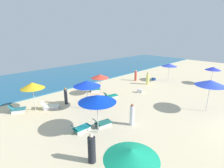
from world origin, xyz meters
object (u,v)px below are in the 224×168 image
(umbrella_0, at_px, (87,83))
(cooler_box_1, at_px, (154,79))
(umbrella_1, at_px, (213,68))
(umbrella_5, at_px, (210,83))
(lounge_chair_4_0, at_px, (102,123))
(cooler_box_0, at_px, (140,91))
(lounge_chair_4_1, at_px, (81,128))
(lounge_chair_6_1, at_px, (17,109))
(lounge_chair_2_0, at_px, (94,89))
(umbrella_4, at_px, (97,99))
(beachgoer_1, at_px, (132,115))
(umbrella_2, at_px, (100,76))
(beachgoer_4, at_px, (92,149))
(lounge_chair_2_1, at_px, (110,96))
(umbrella_3, at_px, (131,154))
(beachgoer_2, at_px, (148,79))
(umbrella_7, at_px, (169,65))
(umbrella_6, at_px, (32,85))
(lounge_chair_6_0, at_px, (50,106))
(beachgoer_3, at_px, (136,76))
(beachgoer_0, at_px, (66,96))
(lounge_chair_0_0, at_px, (93,100))

(umbrella_0, height_order, cooler_box_1, umbrella_0)
(umbrella_1, xyz_separation_m, umbrella_5, (-9.03, -2.37, 0.44))
(lounge_chair_4_0, bearing_deg, cooler_box_0, -62.11)
(umbrella_1, bearing_deg, lounge_chair_4_1, 172.32)
(lounge_chair_6_1, bearing_deg, cooler_box_0, -84.05)
(lounge_chair_2_0, distance_m, cooler_box_0, 5.06)
(lounge_chair_2_0, bearing_deg, umbrella_4, 168.72)
(beachgoer_1, bearing_deg, umbrella_5, 170.86)
(umbrella_2, bearing_deg, beachgoer_4, -133.69)
(umbrella_1, xyz_separation_m, umbrella_4, (-17.71, 1.57, 0.37))
(lounge_chair_2_1, bearing_deg, umbrella_0, 112.36)
(umbrella_3, relative_size, beachgoer_2, 1.49)
(umbrella_3, relative_size, umbrella_7, 1.00)
(umbrella_4, relative_size, lounge_chair_4_0, 1.91)
(umbrella_4, xyz_separation_m, umbrella_6, (-1.52, 6.43, -0.19))
(lounge_chair_2_1, xyz_separation_m, lounge_chair_6_0, (-5.52, 1.94, 0.00))
(lounge_chair_2_1, bearing_deg, umbrella_5, -140.62)
(beachgoer_3, bearing_deg, umbrella_6, 124.19)
(umbrella_0, height_order, beachgoer_0, umbrella_0)
(umbrella_4, distance_m, cooler_box_1, 15.17)
(beachgoer_1, bearing_deg, beachgoer_0, -63.01)
(umbrella_7, height_order, cooler_box_1, umbrella_7)
(umbrella_4, xyz_separation_m, lounge_chair_6_0, (-0.50, 5.88, -2.16))
(umbrella_4, bearing_deg, umbrella_7, 11.48)
(umbrella_1, distance_m, lounge_chair_2_1, 13.95)
(umbrella_6, distance_m, umbrella_7, 17.10)
(umbrella_0, height_order, lounge_chair_2_0, umbrella_0)
(lounge_chair_6_0, bearing_deg, cooler_box_0, -78.30)
(lounge_chair_2_1, xyz_separation_m, beachgoer_0, (-3.91, 1.90, 0.50))
(umbrella_6, relative_size, beachgoer_1, 1.53)
(umbrella_3, xyz_separation_m, lounge_chair_4_1, (1.67, 5.62, -1.97))
(beachgoer_0, bearing_deg, umbrella_4, -88.24)
(lounge_chair_2_1, relative_size, beachgoer_1, 0.93)
(umbrella_4, height_order, lounge_chair_4_1, umbrella_4)
(umbrella_5, bearing_deg, beachgoer_2, 68.21)
(umbrella_1, bearing_deg, umbrella_0, 162.28)
(umbrella_3, bearing_deg, beachgoer_2, 31.73)
(lounge_chair_0_0, relative_size, lounge_chair_6_0, 0.82)
(lounge_chair_4_0, relative_size, beachgoer_3, 0.92)
(umbrella_5, height_order, beachgoer_4, umbrella_5)
(umbrella_6, height_order, cooler_box_0, umbrella_6)
(umbrella_2, distance_m, lounge_chair_4_1, 7.58)
(lounge_chair_4_1, xyz_separation_m, lounge_chair_6_0, (0.23, 4.96, 0.02))
(umbrella_6, xyz_separation_m, beachgoer_0, (2.62, -0.59, -1.47))
(umbrella_5, distance_m, beachgoer_2, 8.87)
(umbrella_1, relative_size, umbrella_3, 0.93)
(umbrella_3, relative_size, beachgoer_3, 1.59)
(lounge_chair_6_0, relative_size, cooler_box_0, 2.90)
(lounge_chair_6_1, bearing_deg, beachgoer_3, -66.53)
(umbrella_0, relative_size, lounge_chair_2_0, 1.82)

